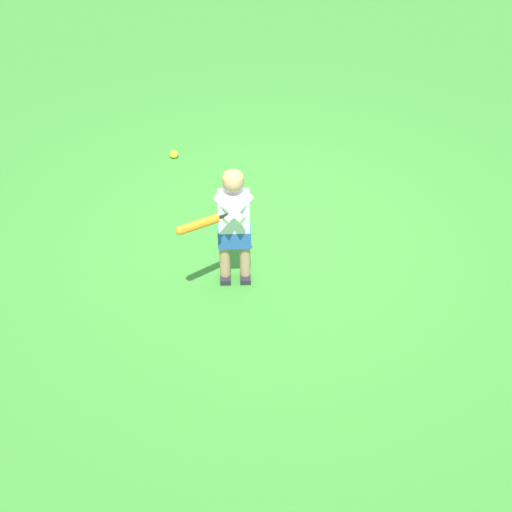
{
  "coord_description": "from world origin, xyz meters",
  "views": [
    {
      "loc": [
        3.1,
        4.03,
        4.05
      ],
      "look_at": [
        0.57,
        0.56,
        0.45
      ],
      "focal_mm": 49.7,
      "sensor_mm": 36.0,
      "label": 1
    }
  ],
  "objects": [
    {
      "name": "play_ball_center_lawn",
      "position": [
        -0.0,
        -1.71,
        0.04
      ],
      "size": [
        0.09,
        0.09,
        0.09
      ],
      "primitive_type": "sphere",
      "color": "yellow",
      "rests_on": "ground"
    },
    {
      "name": "ground_plane",
      "position": [
        0.0,
        0.0,
        0.0
      ],
      "size": [
        40.0,
        40.0,
        0.0
      ],
      "primitive_type": "plane",
      "color": "#38842D"
    },
    {
      "name": "child_batter",
      "position": [
        0.6,
        0.27,
        0.65
      ],
      "size": [
        0.76,
        0.36,
        1.08
      ],
      "color": "#232328",
      "rests_on": "ground"
    }
  ]
}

